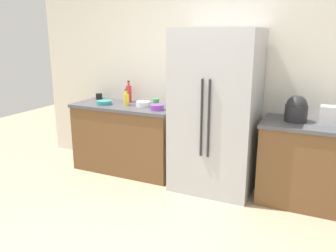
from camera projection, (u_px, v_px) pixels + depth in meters
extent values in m
plane|color=tan|center=(137.00, 252.00, 2.93)|extent=(10.27, 10.27, 0.00)
cube|color=silver|center=(213.00, 70.00, 4.26)|extent=(5.13, 0.10, 2.69)
cube|color=brown|center=(127.00, 139.00, 4.61)|extent=(1.36, 0.60, 0.85)
cube|color=#4C4C51|center=(126.00, 106.00, 4.50)|extent=(1.39, 0.63, 0.04)
cube|color=#B2B5BA|center=(216.00, 112.00, 3.94)|extent=(0.92, 0.68, 1.84)
cylinder|color=#262628|center=(201.00, 118.00, 3.64)|extent=(0.02, 0.02, 0.83)
cylinder|color=#262628|center=(209.00, 119.00, 3.61)|extent=(0.02, 0.02, 0.83)
cube|color=silver|center=(332.00, 116.00, 3.47)|extent=(0.23, 0.15, 0.19)
cylinder|color=#262628|center=(296.00, 113.00, 3.62)|extent=(0.23, 0.23, 0.17)
sphere|color=#262628|center=(297.00, 105.00, 3.60)|extent=(0.21, 0.21, 0.21)
cylinder|color=red|center=(129.00, 94.00, 4.65)|extent=(0.07, 0.07, 0.22)
cylinder|color=red|center=(129.00, 84.00, 4.61)|extent=(0.03, 0.03, 0.05)
cylinder|color=#333338|center=(128.00, 81.00, 4.60)|extent=(0.03, 0.03, 0.02)
cylinder|color=yellow|center=(126.00, 100.00, 4.44)|extent=(0.07, 0.07, 0.15)
cylinder|color=yellow|center=(126.00, 92.00, 4.42)|extent=(0.03, 0.03, 0.05)
cylinder|color=#333338|center=(126.00, 89.00, 4.41)|extent=(0.04, 0.04, 0.02)
cylinder|color=black|center=(99.00, 96.00, 4.86)|extent=(0.09, 0.09, 0.08)
cylinder|color=green|center=(156.00, 103.00, 4.37)|extent=(0.08, 0.08, 0.10)
cylinder|color=teal|center=(104.00, 102.00, 4.51)|extent=(0.19, 0.19, 0.05)
cylinder|color=purple|center=(157.00, 107.00, 4.18)|extent=(0.16, 0.16, 0.06)
cylinder|color=white|center=(143.00, 104.00, 4.38)|extent=(0.18, 0.18, 0.06)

